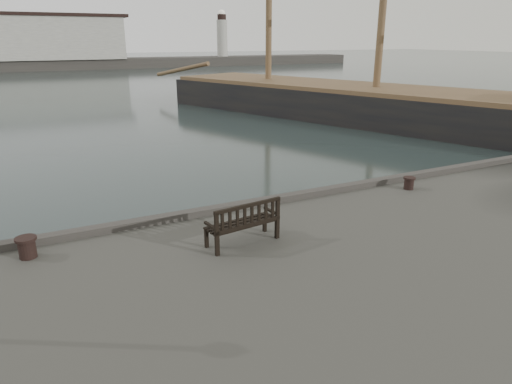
{
  "coord_description": "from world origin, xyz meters",
  "views": [
    {
      "loc": [
        -4.9,
        -10.9,
        6.03
      ],
      "look_at": [
        0.32,
        -0.5,
        2.1
      ],
      "focal_mm": 32.0,
      "sensor_mm": 36.0,
      "label": 1
    }
  ],
  "objects_px": {
    "bollard_left": "(27,248)",
    "tall_ship_main": "(374,112)",
    "bench": "(243,230)",
    "bollard_right": "(409,183)"
  },
  "relations": [
    {
      "from": "bollard_right",
      "to": "tall_ship_main",
      "type": "xyz_separation_m",
      "value": [
        13.29,
        17.08,
        -1.02
      ]
    },
    {
      "from": "bollard_left",
      "to": "tall_ship_main",
      "type": "height_order",
      "value": "tall_ship_main"
    },
    {
      "from": "bollard_right",
      "to": "bollard_left",
      "type": "bearing_deg",
      "value": 179.24
    },
    {
      "from": "bench",
      "to": "bollard_left",
      "type": "xyz_separation_m",
      "value": [
        -4.44,
        1.41,
        -0.08
      ]
    },
    {
      "from": "bollard_left",
      "to": "tall_ship_main",
      "type": "distance_m",
      "value": 29.42
    },
    {
      "from": "bench",
      "to": "bollard_left",
      "type": "bearing_deg",
      "value": 154.7
    },
    {
      "from": "bench",
      "to": "tall_ship_main",
      "type": "xyz_separation_m",
      "value": [
        19.59,
        18.35,
        -1.15
      ]
    },
    {
      "from": "bench",
      "to": "bollard_right",
      "type": "distance_m",
      "value": 6.43
    },
    {
      "from": "bench",
      "to": "tall_ship_main",
      "type": "height_order",
      "value": "tall_ship_main"
    },
    {
      "from": "bollard_left",
      "to": "bollard_right",
      "type": "bearing_deg",
      "value": -0.76
    }
  ]
}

